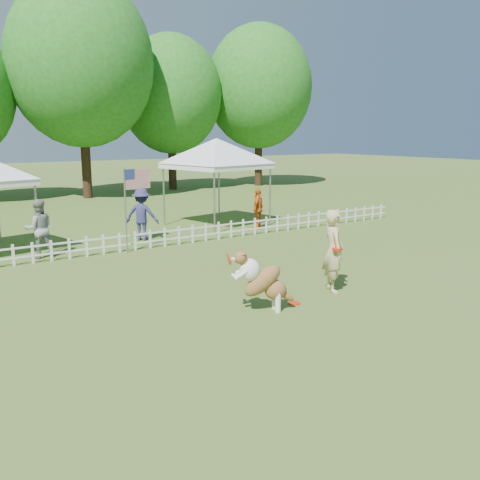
{
  "coord_description": "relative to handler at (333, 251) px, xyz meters",
  "views": [
    {
      "loc": [
        -6.57,
        -7.97,
        3.52
      ],
      "look_at": [
        0.21,
        2.0,
        1.1
      ],
      "focal_mm": 40.0,
      "sensor_mm": 36.0,
      "label": 1
    }
  ],
  "objects": [
    {
      "name": "frisbee_on_turf",
      "position": [
        -1.31,
        -0.23,
        -0.92
      ],
      "size": [
        0.27,
        0.27,
        0.02
      ],
      "primitive_type": "cylinder",
      "rotation": [
        0.0,
        0.0,
        0.03
      ],
      "color": "red",
      "rests_on": "ground"
    },
    {
      "name": "picket_fence",
      "position": [
        -1.72,
        6.5,
        -0.63
      ],
      "size": [
        22.0,
        0.08,
        0.6
      ],
      "primitive_type": null,
      "color": "silver",
      "rests_on": "ground"
    },
    {
      "name": "flag_pole",
      "position": [
        -2.3,
        6.33,
        0.33
      ],
      "size": [
        0.97,
        0.29,
        2.53
      ],
      "primitive_type": null,
      "rotation": [
        0.0,
        0.0,
        0.19
      ],
      "color": "gray",
      "rests_on": "ground"
    },
    {
      "name": "ground",
      "position": [
        -1.72,
        -0.5,
        -0.93
      ],
      "size": [
        120.0,
        120.0,
        0.0
      ],
      "primitive_type": "plane",
      "color": "#415E1D",
      "rests_on": "ground"
    },
    {
      "name": "handler",
      "position": [
        0.0,
        0.0,
        0.0
      ],
      "size": [
        0.69,
        0.8,
        1.86
      ],
      "primitive_type": "imported",
      "rotation": [
        0.0,
        0.0,
        1.14
      ],
      "color": "tan",
      "rests_on": "ground"
    },
    {
      "name": "tree_far_right",
      "position": [
        13.28,
        21.0,
        4.77
      ],
      "size": [
        7.0,
        7.0,
        11.4
      ],
      "primitive_type": null,
      "color": "#235F1B",
      "rests_on": "ground"
    },
    {
      "name": "dog",
      "position": [
        -2.14,
        -0.26,
        -0.29
      ],
      "size": [
        1.31,
        0.83,
        1.28
      ],
      "primitive_type": null,
      "rotation": [
        0.0,
        0.0,
        -0.36
      ],
      "color": "brown",
      "rests_on": "ground"
    },
    {
      "name": "spectator_c",
      "position": [
        3.34,
        7.43,
        -0.17
      ],
      "size": [
        0.94,
        0.82,
        1.52
      ],
      "primitive_type": "imported",
      "rotation": [
        0.0,
        0.0,
        3.77
      ],
      "color": "#CD5D18",
      "rests_on": "ground"
    },
    {
      "name": "tree_center_right",
      "position": [
        1.28,
        20.5,
        5.37
      ],
      "size": [
        7.6,
        7.6,
        12.6
      ],
      "primitive_type": null,
      "color": "#235F1B",
      "rests_on": "ground"
    },
    {
      "name": "tree_right",
      "position": [
        7.28,
        22.0,
        4.27
      ],
      "size": [
        6.2,
        6.2,
        10.4
      ],
      "primitive_type": null,
      "color": "#235F1B",
      "rests_on": "ground"
    },
    {
      "name": "spectator_a",
      "position": [
        -4.6,
        7.17,
        -0.09
      ],
      "size": [
        0.87,
        0.71,
        1.69
      ],
      "primitive_type": "imported",
      "rotation": [
        0.0,
        0.0,
        3.05
      ],
      "color": "gray",
      "rests_on": "ground"
    },
    {
      "name": "canopy_tent_right",
      "position": [
        2.51,
        8.99,
        0.7
      ],
      "size": [
        3.68,
        3.68,
        3.25
      ],
      "primitive_type": null,
      "rotation": [
        0.0,
        0.0,
        0.19
      ],
      "color": "white",
      "rests_on": "ground"
    },
    {
      "name": "spectator_b",
      "position": [
        -1.11,
        7.87,
        -0.07
      ],
      "size": [
        1.26,
        1.23,
        1.73
      ],
      "primitive_type": "imported",
      "rotation": [
        0.0,
        0.0,
        2.41
      ],
      "color": "navy",
      "rests_on": "ground"
    }
  ]
}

